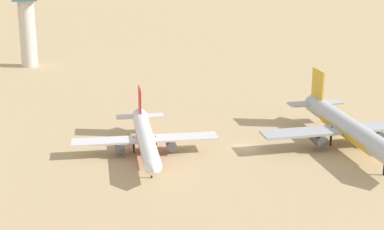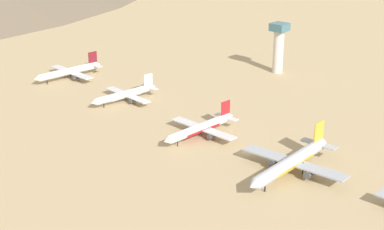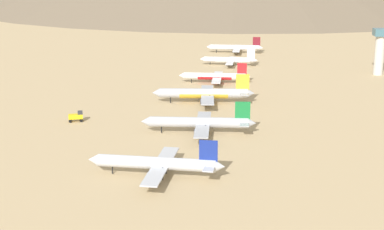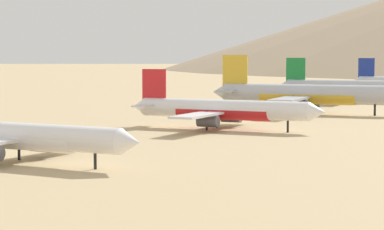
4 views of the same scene
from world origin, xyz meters
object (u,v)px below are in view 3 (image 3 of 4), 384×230
Objects in this scene: parked_jet_3 at (205,93)px; service_truck at (76,116)px; parked_jet_0 at (236,48)px; parked_jet_4 at (200,123)px; parked_jet_2 at (215,76)px; parked_jet_1 at (229,60)px; parked_jet_5 at (158,163)px; control_tower at (380,49)px.

parked_jet_3 is 7.58× the size of service_truck.
parked_jet_0 is 0.89× the size of parked_jet_4.
parked_jet_0 reaches higher than parked_jet_2.
parked_jet_1 is 87.04m from parked_jet_3.
parked_jet_5 is at bearing 83.46° from parked_jet_3.
parked_jet_2 is 6.13× the size of service_truck.
parked_jet_5 is at bearing 83.89° from parked_jet_2.
parked_jet_0 is at bearing -96.38° from parked_jet_5.
parked_jet_2 is 1.46× the size of control_tower.
parked_jet_0 is 96.80m from control_tower.
parked_jet_0 is 42.64m from parked_jet_1.
parked_jet_2 reaches higher than service_truck.
parked_jet_1 is 79.49m from control_tower.
parked_jet_2 is at bearing -92.39° from parked_jet_4.
parked_jet_2 is 86.14m from service_truck.
parked_jet_1 is 0.76× the size of parked_jet_3.
parked_jet_2 is 82.63m from parked_jet_4.
parked_jet_4 is at bearing 51.48° from control_tower.
parked_jet_0 is 1.03× the size of parked_jet_2.
parked_jet_0 is at bearing -95.14° from parked_jet_1.
parked_jet_3 is at bearing 84.80° from parked_jet_2.
parked_jet_5 reaches higher than parked_jet_0.
parked_jet_5 is at bearing 124.12° from service_truck.
parked_jet_0 reaches higher than service_truck.
parked_jet_2 is 124.82m from parked_jet_5.
parked_jet_1 is at bearing -94.51° from parked_jet_4.
parked_jet_4 is 1.02× the size of parked_jet_5.
parked_jet_1 is 1.37× the size of control_tower.
parked_jet_0 reaches higher than parked_jet_1.
control_tower is (-72.04, 63.90, 9.93)m from parked_jet_0.
parked_jet_4 is 1.69× the size of control_tower.
parked_jet_5 reaches higher than service_truck.
parked_jet_2 is (6.77, 47.01, 0.22)m from parked_jet_1.
parked_jet_5 reaches higher than parked_jet_2.
control_tower is at bearing -162.80° from parked_jet_2.
parked_jet_0 is 0.91× the size of parked_jet_5.
parked_jet_4 is (10.21, 129.57, 0.78)m from parked_jet_1.
parked_jet_2 is at bearing 83.25° from parked_jet_0.
parked_jet_2 is 39.58m from parked_jet_3.
parked_jet_5 is 178.04m from control_tower.
parked_jet_3 is at bearing 83.72° from parked_jet_0.
parked_jet_0 is 1.10× the size of parked_jet_1.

